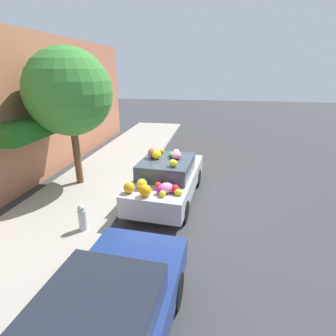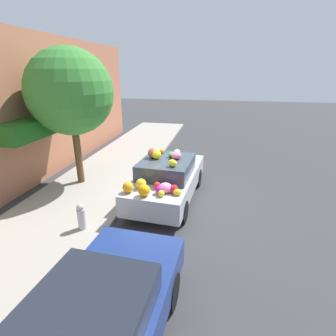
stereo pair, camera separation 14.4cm
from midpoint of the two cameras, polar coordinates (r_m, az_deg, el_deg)
ground_plane at (r=8.61m, az=0.00°, el=-6.58°), size 60.00×60.00×0.00m
sidewalk_curb at (r=9.44m, az=-16.36°, el=-4.59°), size 24.00×3.20×0.11m
building_facade at (r=9.97m, az=-29.47°, el=10.18°), size 18.00×1.20×5.20m
street_tree at (r=9.35m, az=-20.07°, el=15.21°), size 2.79×2.79×4.55m
fire_hydrant at (r=7.06m, az=-17.79°, el=-10.04°), size 0.20×0.20×0.70m
art_car at (r=8.24m, az=0.41°, el=-2.14°), size 4.11×1.97×1.72m
parked_car_plain at (r=4.17m, az=-15.03°, el=-31.23°), size 4.11×1.89×1.32m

